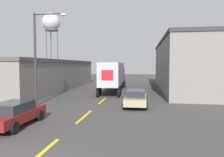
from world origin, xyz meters
The scene contains 8 objects.
road_centerline centered at (0.00, 8.87, 0.00)m, with size 0.20×17.87×0.01m.
warehouse_left centered at (-12.74, 24.76, 2.22)m, with size 12.36×26.59×4.44m.
warehouse_right centered at (13.54, 27.84, 3.63)m, with size 13.95×25.42×7.25m.
semi_truck centered at (-0.01, 24.29, 2.39)m, with size 3.16×14.22×4.00m.
parked_car_right_mid centered at (3.54, 13.19, 0.78)m, with size 2.07×4.74×1.48m.
parked_car_left_near centered at (-3.54, 5.77, 0.78)m, with size 2.07×4.74×1.48m.
water_tower centered at (-24.86, 59.89, 16.94)m, with size 5.62×5.62×20.01m.
street_lamp centered at (-5.16, 12.34, 4.89)m, with size 3.08×0.32×8.37m.
Camera 1 is at (4.25, -6.29, 3.73)m, focal length 35.00 mm.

